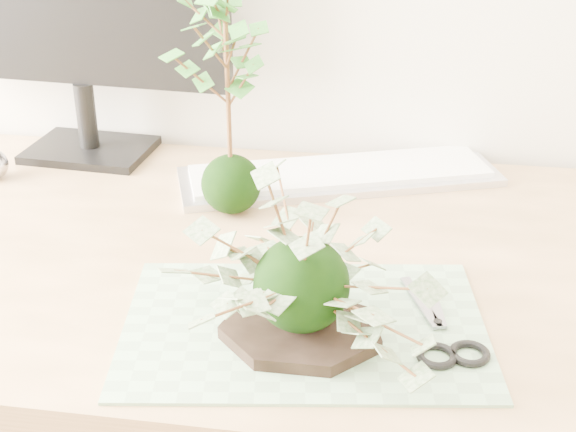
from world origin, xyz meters
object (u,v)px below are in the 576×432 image
object	(u,v)px
monitor	(75,1)
ivy_kokedama	(302,244)
keyboard	(339,175)
desk	(306,309)
maple_kokedama	(226,39)

from	to	relation	value
monitor	ivy_kokedama	bearing A→B (deg)	-44.56
ivy_kokedama	keyboard	xyz separation A→B (m)	(-0.00, 0.44, -0.11)
desk	keyboard	xyz separation A→B (m)	(0.02, 0.24, 0.10)
desk	ivy_kokedama	bearing A→B (deg)	-84.28
ivy_kokedama	maple_kokedama	size ratio (longest dim) A/B	0.84
desk	ivy_kokedama	distance (m)	0.29
maple_kokedama	monitor	distance (m)	0.34
desk	maple_kokedama	xyz separation A→B (m)	(-0.13, 0.11, 0.34)
maple_kokedama	keyboard	xyz separation A→B (m)	(0.15, 0.14, -0.25)
ivy_kokedama	maple_kokedama	xyz separation A→B (m)	(-0.15, 0.30, 0.13)
keyboard	monitor	world-z (taller)	monitor
keyboard	monitor	distance (m)	0.50
desk	maple_kokedama	bearing A→B (deg)	139.37
maple_kokedama	monitor	world-z (taller)	monitor
keyboard	monitor	xyz separation A→B (m)	(-0.43, 0.05, 0.25)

